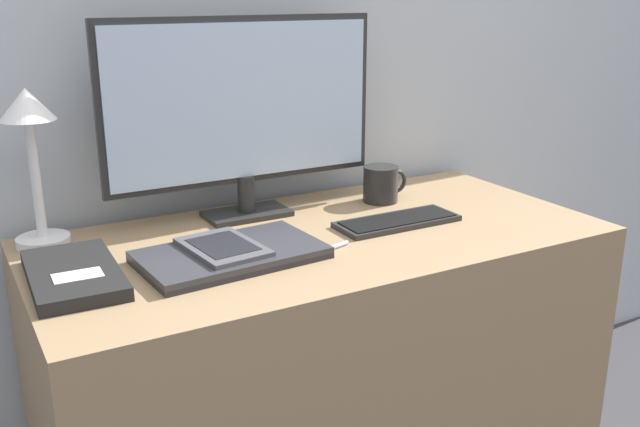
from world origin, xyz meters
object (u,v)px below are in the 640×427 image
object	(u,v)px
desk_lamp	(31,142)
coffee_mug	(381,184)
ereader	(223,247)
notebook	(74,274)
keyboard	(397,221)
pen	(323,251)
laptop	(231,255)
monitor	(243,109)

from	to	relation	value
desk_lamp	coffee_mug	size ratio (longest dim) A/B	2.70
ereader	notebook	distance (m)	0.28
keyboard	pen	world-z (taller)	keyboard
keyboard	ereader	bearing A→B (deg)	-177.69
desk_lamp	pen	bearing A→B (deg)	-33.38
laptop	coffee_mug	bearing A→B (deg)	21.79
pen	keyboard	bearing A→B (deg)	18.37
notebook	pen	distance (m)	0.47
monitor	desk_lamp	size ratio (longest dim) A/B	1.99
monitor	notebook	world-z (taller)	monitor
keyboard	laptop	size ratio (longest dim) A/B	0.79
keyboard	coffee_mug	bearing A→B (deg)	67.68
keyboard	ereader	world-z (taller)	ereader
monitor	desk_lamp	bearing A→B (deg)	177.91
desk_lamp	notebook	world-z (taller)	desk_lamp
keyboard	laptop	bearing A→B (deg)	-176.59
keyboard	desk_lamp	distance (m)	0.78
monitor	ereader	distance (m)	0.36
keyboard	coffee_mug	size ratio (longest dim) A/B	2.37
monitor	keyboard	distance (m)	0.43
laptop	keyboard	bearing A→B (deg)	3.41
laptop	notebook	size ratio (longest dim) A/B	1.27
ereader	pen	world-z (taller)	ereader
desk_lamp	pen	size ratio (longest dim) A/B	2.36
desk_lamp	coffee_mug	bearing A→B (deg)	-5.20
pen	desk_lamp	bearing A→B (deg)	146.62
coffee_mug	pen	bearing A→B (deg)	-141.06
laptop	pen	distance (m)	0.18
keyboard	laptop	world-z (taller)	laptop
monitor	desk_lamp	world-z (taller)	monitor
pen	coffee_mug	bearing A→B (deg)	38.94
keyboard	coffee_mug	xyz separation A→B (m)	(0.07, 0.17, 0.04)
ereader	coffee_mug	xyz separation A→B (m)	(0.49, 0.18, 0.02)
keyboard	ereader	distance (m)	0.42
monitor	laptop	xyz separation A→B (m)	(-0.14, -0.25, -0.24)
ereader	notebook	world-z (taller)	ereader
monitor	coffee_mug	size ratio (longest dim) A/B	5.36
desk_lamp	laptop	bearing A→B (deg)	-40.83
ereader	pen	bearing A→B (deg)	-17.87
laptop	notebook	bearing A→B (deg)	171.56
laptop	ereader	distance (m)	0.02
desk_lamp	ereader	bearing A→B (deg)	-41.24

